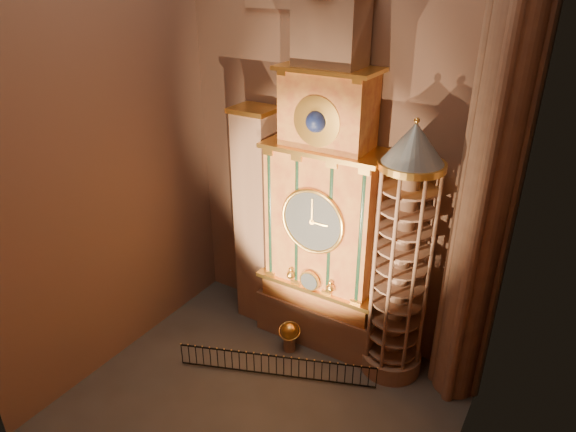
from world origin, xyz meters
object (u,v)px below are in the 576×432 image
Objects in this scene: astronomical_clock at (325,204)px; celestial_globe at (290,334)px; stair_turret at (401,260)px; portrait_tower at (257,218)px; iron_railing at (276,366)px.

astronomical_clock is 11.87× the size of celestial_globe.
stair_turret is 7.68× the size of celestial_globe.
celestial_globe is (-4.20, -1.31, -4.42)m from stair_turret.
stair_turret is 6.24m from celestial_globe.
portrait_tower reaches higher than celestial_globe.
portrait_tower is (-3.40, 0.02, -1.53)m from astronomical_clock.
stair_turret is (3.50, -0.26, -1.41)m from astronomical_clock.
stair_turret is 1.42× the size of iron_railing.
iron_railing is at bearing -46.82° from portrait_tower.
iron_railing is (0.41, -1.73, -0.29)m from celestial_globe.
astronomical_clock is at bearing 175.70° from stair_turret.
iron_railing is at bearing -141.32° from stair_turret.
portrait_tower is at bearing 133.18° from iron_railing.
astronomical_clock is 6.96m from iron_railing.
astronomical_clock is at bearing -0.29° from portrait_tower.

